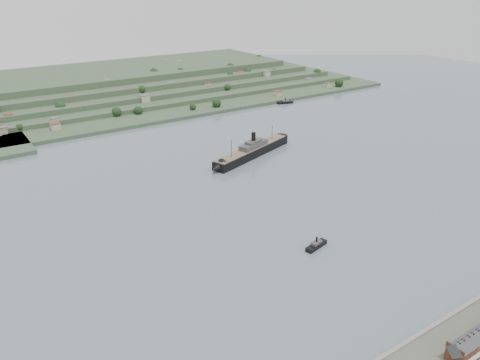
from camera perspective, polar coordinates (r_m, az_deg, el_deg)
ground at (r=347.65m, az=4.57°, el=-2.63°), size 1400.00×1400.00×0.00m
far_peninsula at (r=689.01m, az=-14.36°, el=11.01°), size 760.00×309.00×30.00m
steamship at (r=431.00m, az=1.27°, el=3.46°), size 108.15×46.36×26.80m
tugboat at (r=293.10m, az=9.29°, el=-7.83°), size 17.38×8.02×7.56m
ferry_east at (r=624.42m, az=5.53°, el=9.43°), size 21.46×10.65×7.76m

